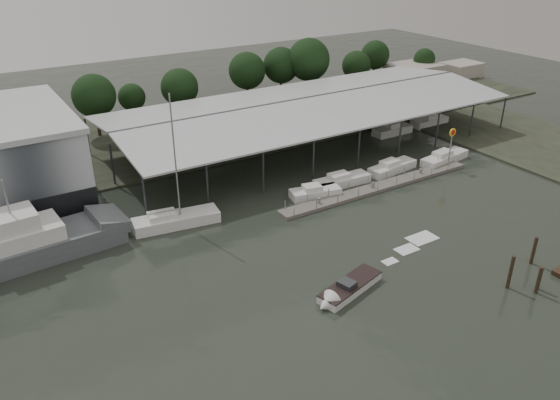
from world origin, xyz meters
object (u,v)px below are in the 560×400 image
white_sailboat (175,220)px  speedboat_underway (346,290)px  shell_fuel_sign (452,140)px  grey_trawler (31,243)px

white_sailboat → speedboat_underway: 20.88m
shell_fuel_sign → grey_trawler: grey_trawler is taller
shell_fuel_sign → grey_trawler: 51.00m
white_sailboat → speedboat_underway: bearing=-59.9°
shell_fuel_sign → grey_trawler: (-50.63, 5.71, -2.35)m
grey_trawler → speedboat_underway: bearing=-47.3°
shell_fuel_sign → speedboat_underway: bearing=-152.7°
white_sailboat → speedboat_underway: white_sailboat is taller
grey_trawler → speedboat_underway: 29.99m
grey_trawler → speedboat_underway: (21.80, -20.57, -1.19)m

